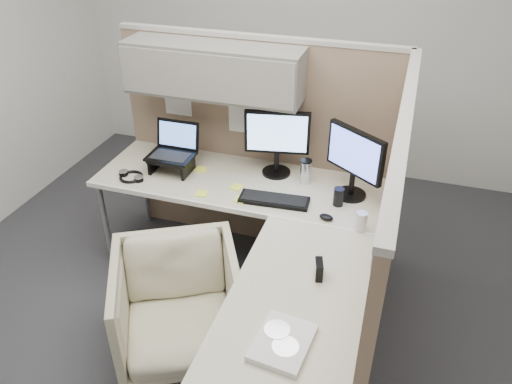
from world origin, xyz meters
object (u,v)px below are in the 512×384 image
(keyboard, at_px, (274,200))
(office_chair, at_px, (178,301))
(desk, at_px, (254,225))
(monitor_left, at_px, (277,138))

(keyboard, bearing_deg, office_chair, -124.21)
(desk, height_order, monitor_left, monitor_left)
(monitor_left, xyz_separation_m, keyboard, (0.09, -0.35, -0.26))
(desk, height_order, office_chair, office_chair)
(desk, bearing_deg, monitor_left, 92.33)
(desk, relative_size, office_chair, 2.71)
(desk, xyz_separation_m, monitor_left, (-0.02, 0.59, 0.32))
(office_chair, xyz_separation_m, keyboard, (0.39, 0.68, 0.37))
(monitor_left, distance_m, keyboard, 0.45)
(keyboard, bearing_deg, desk, -109.33)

